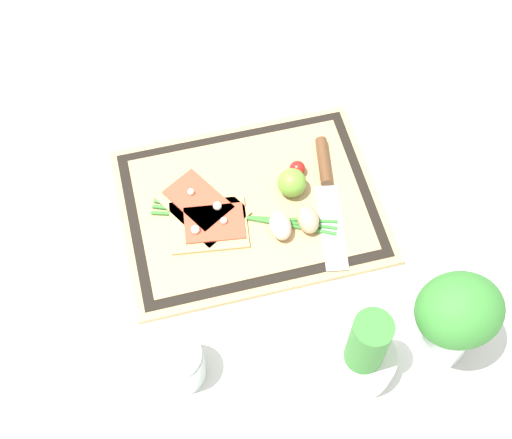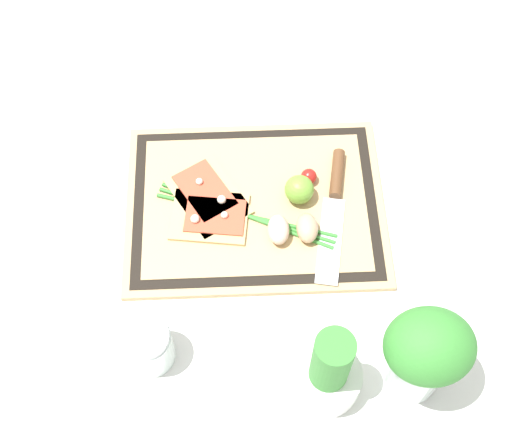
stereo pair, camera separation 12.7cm
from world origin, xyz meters
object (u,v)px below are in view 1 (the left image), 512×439
at_px(pizza_slice_near, 202,204).
at_px(sauce_jar, 180,365).
at_px(cherry_tomato_red, 297,169).
at_px(egg_brown, 308,219).
at_px(egg_pink, 280,225).
at_px(herb_glass, 455,318).
at_px(pizza_slice_far, 210,225).
at_px(lime, 292,183).
at_px(knife, 326,180).
at_px(herb_pot, 363,355).

height_order(pizza_slice_near, sauce_jar, sauce_jar).
bearing_deg(cherry_tomato_red, egg_brown, 84.00).
distance_m(egg_pink, sauce_jar, 0.30).
bearing_deg(herb_glass, pizza_slice_far, -43.60).
bearing_deg(herb_glass, egg_pink, -52.99).
distance_m(egg_brown, herb_glass, 0.32).
xyz_separation_m(pizza_slice_near, lime, (-0.17, 0.01, 0.02)).
bearing_deg(egg_pink, sauce_jar, 43.48).
height_order(knife, herb_glass, herb_glass).
distance_m(egg_brown, egg_pink, 0.05).
height_order(pizza_slice_far, egg_brown, egg_brown).
distance_m(pizza_slice_near, cherry_tomato_red, 0.19).
relative_size(herb_pot, sauce_jar, 2.07).
distance_m(cherry_tomato_red, herb_pot, 0.39).
relative_size(lime, herb_pot, 0.29).
xyz_separation_m(knife, sauce_jar, (0.33, 0.29, 0.02)).
bearing_deg(sauce_jar, egg_brown, -142.22).
distance_m(pizza_slice_near, egg_pink, 0.15).
distance_m(pizza_slice_near, lime, 0.17).
xyz_separation_m(knife, herb_glass, (-0.09, 0.34, 0.10)).
bearing_deg(herb_glass, herb_pot, 2.21).
height_order(pizza_slice_far, lime, lime).
xyz_separation_m(egg_pink, herb_pot, (-0.06, 0.27, 0.03)).
relative_size(knife, sauce_jar, 3.04).
xyz_separation_m(lime, sauce_jar, (0.26, 0.29, -0.00)).
xyz_separation_m(pizza_slice_near, pizza_slice_far, (-0.01, 0.05, 0.00)).
height_order(herb_pot, sauce_jar, herb_pot).
relative_size(pizza_slice_far, egg_brown, 2.61).
height_order(lime, cherry_tomato_red, lime).
xyz_separation_m(pizza_slice_far, sauce_jar, (0.10, 0.25, 0.02)).
bearing_deg(pizza_slice_far, herb_glass, 136.40).
xyz_separation_m(pizza_slice_near, herb_glass, (-0.33, 0.35, 0.10)).
distance_m(pizza_slice_near, knife, 0.23).
distance_m(lime, herb_glass, 0.39).
relative_size(cherry_tomato_red, herb_glass, 0.14).
distance_m(egg_pink, cherry_tomato_red, 0.13).
xyz_separation_m(pizza_slice_far, herb_glass, (-0.32, 0.31, 0.10)).
bearing_deg(pizza_slice_near, herb_pot, 117.52).
distance_m(cherry_tomato_red, herb_glass, 0.41).
xyz_separation_m(pizza_slice_near, sauce_jar, (0.10, 0.30, 0.02)).
bearing_deg(cherry_tomato_red, knife, 143.81).
height_order(egg_pink, herb_glass, herb_glass).
distance_m(knife, cherry_tomato_red, 0.06).
bearing_deg(egg_brown, sauce_jar, 37.78).
height_order(egg_pink, cherry_tomato_red, egg_pink).
bearing_deg(lime, egg_brown, 96.78).
distance_m(pizza_slice_far, egg_brown, 0.18).
height_order(pizza_slice_near, pizza_slice_far, same).
bearing_deg(egg_brown, pizza_slice_near, -25.66).
xyz_separation_m(pizza_slice_near, egg_brown, (-0.18, 0.08, 0.01)).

